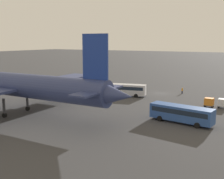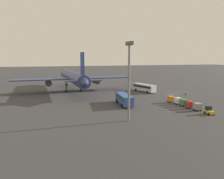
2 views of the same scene
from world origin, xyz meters
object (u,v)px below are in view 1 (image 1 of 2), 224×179
object	(u,v)px
worker_person	(182,91)
cargo_cart_white	(223,103)
shuttle_bus_far	(181,113)
airplane	(9,84)
cargo_cart_orange	(209,102)
shuttle_bus_near	(124,89)

from	to	relation	value
worker_person	cargo_cart_white	bearing A→B (deg)	135.31
shuttle_bus_far	airplane	bearing A→B (deg)	25.61
worker_person	cargo_cart_orange	xyz separation A→B (m)	(-9.69, 12.93, 0.32)
airplane	cargo_cart_white	bearing A→B (deg)	-145.78
airplane	cargo_cart_orange	distance (m)	43.11
cargo_cart_white	cargo_cart_orange	bearing A→B (deg)	10.78
airplane	worker_person	bearing A→B (deg)	-123.50
shuttle_bus_near	worker_person	distance (m)	16.89
shuttle_bus_far	cargo_cart_orange	size ratio (longest dim) A/B	5.68
shuttle_bus_near	worker_person	bearing A→B (deg)	-152.74
airplane	shuttle_bus_far	bearing A→B (deg)	-162.87
shuttle_bus_near	cargo_cart_orange	distance (m)	22.67
shuttle_bus_near	cargo_cart_white	bearing A→B (deg)	163.68
shuttle_bus_far	cargo_cart_orange	bearing A→B (deg)	-89.90
cargo_cart_orange	shuttle_bus_near	bearing A→B (deg)	-5.21
shuttle_bus_near	worker_person	world-z (taller)	shuttle_bus_near
shuttle_bus_far	worker_person	bearing A→B (deg)	-66.93
worker_person	cargo_cart_orange	bearing A→B (deg)	126.85
shuttle_bus_near	cargo_cart_orange	world-z (taller)	shuttle_bus_near
cargo_cart_white	worker_person	bearing A→B (deg)	-44.69
shuttle_bus_near	cargo_cart_orange	size ratio (longest dim) A/B	5.91
airplane	shuttle_bus_far	world-z (taller)	airplane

